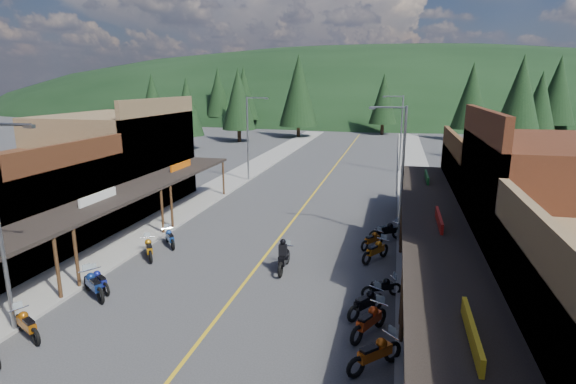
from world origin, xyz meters
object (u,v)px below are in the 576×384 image
Objects in this scene: bike_east_8 at (382,286)px; bike_east_9 at (376,250)px; pine_5 at (558,90)px; pine_7 at (218,92)px; bike_west_8 at (149,248)px; streetlight_1 at (249,135)px; pine_9 at (539,106)px; bike_west_9 at (170,237)px; pine_3 at (384,99)px; bike_east_6 at (369,320)px; pine_1 at (244,93)px; bike_west_6 at (93,284)px; streetlight_2 at (400,168)px; pine_11 at (520,102)px; shop_west_3 at (119,160)px; shop_east_2 at (567,223)px; pedestrian_east_b at (413,193)px; bike_east_10 at (372,239)px; shop_west_2 at (21,205)px; streetlight_3 at (400,130)px; rider_on_bike at (284,257)px; bike_east_11 at (386,230)px; pine_4 at (471,96)px; pine_2 at (299,90)px; bike_east_5 at (375,352)px; pine_10 at (238,99)px; bike_east_7 at (366,302)px; pine_8 at (187,107)px; pine_0 at (152,97)px; shop_east_3 at (510,193)px; streetlight_0 at (1,221)px; bike_west_7 at (99,280)px.

bike_east_9 is (-0.48, 4.20, 0.11)m from bike_east_8.
pine_5 reaches higher than pine_7.
streetlight_1 is at bearing 57.01° from bike_west_8.
bike_west_9 is at bearing -125.90° from pine_9.
bike_east_6 is at bearing -88.32° from pine_3.
pine_1 reaches higher than bike_west_6.
streetlight_2 is 0.65× the size of pine_11.
shop_west_3 is at bearing 171.93° from bike_east_6.
shop_east_2 reaches higher than pedestrian_east_b.
pine_5 is 36.78m from pine_11.
bike_east_10 is (11.60, 9.08, -0.10)m from bike_west_6.
pedestrian_east_b is (40.10, -60.00, -6.14)m from pine_7.
shop_west_2 is 35.12m from streetlight_3.
bike_east_10 is (-0.28, 1.89, -0.08)m from bike_east_9.
rider_on_bike reaches higher than bike_east_6.
bike_east_6 is at bearing -36.20° from bike_east_11.
pine_4 is 5.48× the size of bike_west_6.
pine_2 reaches higher than streetlight_2.
shop_east_2 reaches higher than bike_east_8.
pine_1 is 69.54m from bike_east_11.
bike_east_5 reaches higher than bike_east_8.
bike_west_6 is 0.96× the size of rider_on_bike.
pine_10 reaches higher than bike_east_7.
streetlight_2 is at bearing 148.43° from bike_east_8.
pine_7 is 1.25× the size of pine_8.
pine_0 is at bearing 158.20° from pine_11.
bike_west_9 is at bearing 48.12° from bike_west_8.
bike_east_11 is (-0.00, 12.89, 0.00)m from bike_east_5.
bike_east_5 is at bearing -65.71° from bike_west_6.
pine_0 is 69.30m from bike_west_8.
bike_west_8 is at bearing -174.53° from bike_east_6.
bike_east_11 reaches higher than bike_west_8.
bike_east_8 is at bearing 71.26° from pedestrian_east_b.
shop_east_3 is 35.43m from pine_9.
bike_east_8 is (13.33, 6.19, -3.93)m from streetlight_0.
pine_10 is 60.57m from bike_east_5.
bike_east_6 reaches higher than bike_east_8.
shop_west_3 is 23.21m from bike_east_8.
pine_0 is 1.10× the size of pine_8.
pine_9 is 56.29m from bike_west_7.
rider_on_bike is at bearing 159.76° from bike_east_6.
pine_10 is 0.94× the size of pine_11.
shop_east_3 is 19.99m from streetlight_3.
pine_2 reaches higher than pine_1.
pine_4 reaches higher than streetlight_3.
bike_east_11 is (12.33, 10.56, 0.00)m from bike_west_6.
bike_west_9 is 1.05× the size of pedestrian_east_b.
pine_0 is at bearing 131.01° from streetlight_2.
streetlight_2 is (13.90, 14.00, 0.00)m from streetlight_0.
pine_8 is 44.97m from rider_on_bike.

